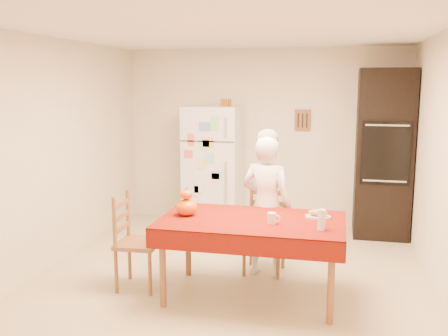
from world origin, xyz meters
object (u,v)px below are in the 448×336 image
(dining_table, at_px, (252,226))
(coffee_mug, at_px, (272,218))
(pumpkin_lower, at_px, (186,207))
(wine_glass, at_px, (322,220))
(seated_woman, at_px, (267,206))
(chair_far, at_px, (266,225))
(chair_left, at_px, (132,238))
(refrigerator, at_px, (214,167))
(bread_plate, at_px, (318,217))
(oven_cabinet, at_px, (383,154))

(dining_table, distance_m, coffee_mug, 0.26)
(pumpkin_lower, bearing_deg, wine_glass, -8.59)
(seated_woman, height_order, wine_glass, seated_woman)
(coffee_mug, relative_size, pumpkin_lower, 0.48)
(dining_table, height_order, pumpkin_lower, pumpkin_lower)
(dining_table, distance_m, wine_glass, 0.69)
(chair_far, height_order, wine_glass, chair_far)
(chair_left, relative_size, coffee_mug, 9.50)
(refrigerator, relative_size, dining_table, 1.00)
(dining_table, bearing_deg, seated_woman, 84.56)
(seated_woman, height_order, bread_plate, seated_woman)
(oven_cabinet, xyz_separation_m, coffee_mug, (-1.14, -2.44, -0.29))
(refrigerator, bearing_deg, wine_glass, -57.44)
(chair_far, bearing_deg, pumpkin_lower, -129.77)
(oven_cabinet, height_order, bread_plate, oven_cabinet)
(oven_cabinet, height_order, coffee_mug, oven_cabinet)
(chair_left, bearing_deg, wine_glass, -98.40)
(chair_far, distance_m, wine_glass, 1.15)
(chair_far, height_order, bread_plate, chair_far)
(chair_left, xyz_separation_m, pumpkin_lower, (0.56, 0.02, 0.33))
(chair_far, relative_size, coffee_mug, 9.50)
(oven_cabinet, relative_size, bread_plate, 9.17)
(chair_left, height_order, seated_woman, seated_woman)
(oven_cabinet, relative_size, coffee_mug, 22.00)
(refrigerator, distance_m, pumpkin_lower, 2.31)
(dining_table, height_order, seated_woman, seated_woman)
(coffee_mug, bearing_deg, wine_glass, -10.69)
(chair_far, distance_m, coffee_mug, 0.90)
(oven_cabinet, distance_m, pumpkin_lower, 3.06)
(chair_far, xyz_separation_m, pumpkin_lower, (-0.66, -0.72, 0.33))
(dining_table, xyz_separation_m, pumpkin_lower, (-0.63, -0.00, 0.15))
(refrigerator, bearing_deg, pumpkin_lower, -82.31)
(oven_cabinet, relative_size, chair_far, 2.32)
(refrigerator, xyz_separation_m, coffee_mug, (1.14, -2.39, -0.04))
(pumpkin_lower, height_order, wine_glass, wine_glass)
(chair_far, bearing_deg, bread_plate, -40.65)
(wine_glass, bearing_deg, dining_table, 163.25)
(oven_cabinet, distance_m, seated_woman, 2.20)
(pumpkin_lower, bearing_deg, oven_cabinet, 49.79)
(dining_table, distance_m, pumpkin_lower, 0.65)
(refrigerator, height_order, oven_cabinet, oven_cabinet)
(seated_woman, bearing_deg, oven_cabinet, -111.92)
(refrigerator, relative_size, seated_woman, 1.14)
(pumpkin_lower, xyz_separation_m, wine_glass, (1.27, -0.19, 0.01))
(dining_table, height_order, chair_left, chair_left)
(refrigerator, xyz_separation_m, seated_woman, (1.00, -1.71, -0.10))
(seated_woman, bearing_deg, refrigerator, -45.42)
(oven_cabinet, distance_m, bread_plate, 2.29)
(pumpkin_lower, bearing_deg, chair_far, 47.65)
(chair_left, bearing_deg, dining_table, -92.03)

